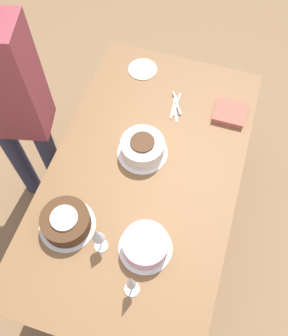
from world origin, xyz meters
The scene contains 11 objects.
ground_plane centered at (0.00, 0.00, 0.00)m, with size 12.00×12.00×0.00m, color #8E6B47.
dining_table centered at (0.00, 0.00, 0.67)m, with size 1.73×0.99×0.77m.
cake_center_white centered at (-0.11, -0.04, 0.83)m, with size 0.27×0.27×0.11m.
cake_front_chocolate centered at (0.39, -0.27, 0.82)m, with size 0.28×0.28×0.10m.
cake_back_decorated centered at (0.39, 0.13, 0.82)m, with size 0.26×0.26×0.10m.
wine_glass_near centered at (0.44, -0.08, 0.92)m, with size 0.07×0.07×0.21m.
wine_glass_far centered at (0.58, 0.13, 0.92)m, with size 0.07×0.07×0.23m.
dessert_plate_left centered at (-0.69, -0.22, 0.78)m, with size 0.18×0.18×0.01m.
fork_pile centered at (-0.47, 0.04, 0.78)m, with size 0.21×0.09×0.01m.
napkin_stack centered at (-0.51, 0.35, 0.79)m, with size 0.17×0.18×0.03m.
person_cutting centered at (-0.07, -0.76, 1.01)m, with size 0.31×0.44×1.68m.
Camera 1 is at (0.89, 0.28, 2.50)m, focal length 40.00 mm.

